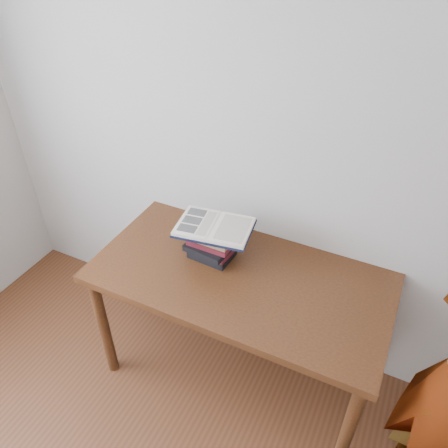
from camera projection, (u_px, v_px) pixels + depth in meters
The scene contains 3 objects.
desk at pixel (239, 289), 2.24m from camera, with size 1.49×0.75×0.80m.
book_stack at pixel (212, 243), 2.24m from camera, with size 0.24×0.21×0.18m.
open_book at pixel (215, 227), 2.18m from camera, with size 0.41×0.31×0.03m.
Camera 1 is at (0.69, -0.08, 2.33)m, focal length 35.00 mm.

